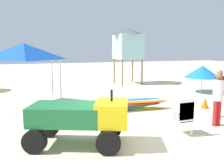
% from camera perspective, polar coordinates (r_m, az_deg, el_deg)
% --- Properties ---
extents(ground, '(80.00, 80.00, 0.00)m').
position_cam_1_polar(ground, '(6.65, 4.74, -13.94)').
color(ground, beige).
extents(utility_cart, '(2.81, 2.15, 1.50)m').
position_cam_1_polar(utility_cart, '(6.26, -7.55, -7.80)').
color(utility_cart, '#1E6B38').
rests_on(utility_cart, ground).
extents(stacked_plastic_chairs, '(0.48, 0.48, 1.11)m').
position_cam_1_polar(stacked_plastic_chairs, '(7.27, 16.97, -6.91)').
color(stacked_plastic_chairs, white).
rests_on(stacked_plastic_chairs, ground).
extents(surfboard_pile, '(2.64, 0.81, 0.48)m').
position_cam_1_polar(surfboard_pile, '(10.02, 6.47, -4.85)').
color(surfboard_pile, yellow).
rests_on(surfboard_pile, ground).
extents(lifeguard_near_left, '(0.32, 0.32, 1.79)m').
position_cam_1_polar(lifeguard_near_left, '(9.63, 24.34, -1.30)').
color(lifeguard_near_left, black).
rests_on(lifeguard_near_left, ground).
extents(lifeguard_near_right, '(0.32, 0.32, 1.77)m').
position_cam_1_polar(lifeguard_near_right, '(8.50, 24.20, -2.55)').
color(lifeguard_near_right, red).
rests_on(lifeguard_near_right, ground).
extents(popup_canopy, '(2.69, 2.69, 2.79)m').
position_cam_1_polar(popup_canopy, '(10.96, -20.48, 7.32)').
color(popup_canopy, '#B2B2B7').
rests_on(popup_canopy, ground).
extents(lifeguard_tower, '(1.98, 1.98, 4.08)m').
position_cam_1_polar(lifeguard_tower, '(17.66, 3.89, 9.68)').
color(lifeguard_tower, olive).
rests_on(lifeguard_tower, ground).
extents(beach_umbrella_mid, '(2.06, 2.06, 1.61)m').
position_cam_1_polar(beach_umbrella_mid, '(14.86, 20.96, 2.83)').
color(beach_umbrella_mid, beige).
rests_on(beach_umbrella_mid, ground).
extents(traffic_cone_near, '(0.33, 0.33, 0.48)m').
position_cam_1_polar(traffic_cone_near, '(11.01, 21.51, -4.25)').
color(traffic_cone_near, orange).
rests_on(traffic_cone_near, ground).
extents(traffic_cone_far, '(0.33, 0.33, 0.48)m').
position_cam_1_polar(traffic_cone_far, '(8.78, -7.17, -6.82)').
color(traffic_cone_far, orange).
rests_on(traffic_cone_far, ground).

